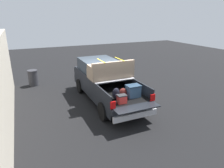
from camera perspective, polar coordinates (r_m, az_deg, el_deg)
name	(u,v)px	position (r m, az deg, el deg)	size (l,w,h in m)	color
ground_plane	(107,101)	(10.39, -1.38, -4.77)	(40.00, 40.00, 0.00)	black
pickup_truck	(104,81)	(10.36, -2.21, 0.95)	(6.05, 2.06, 2.23)	black
building_facade	(2,84)	(8.67, -28.66, 0.08)	(9.88, 0.36, 3.43)	beige
trash_can	(33,78)	(13.39, -21.37, 1.64)	(0.60, 0.60, 0.98)	#2D2D33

